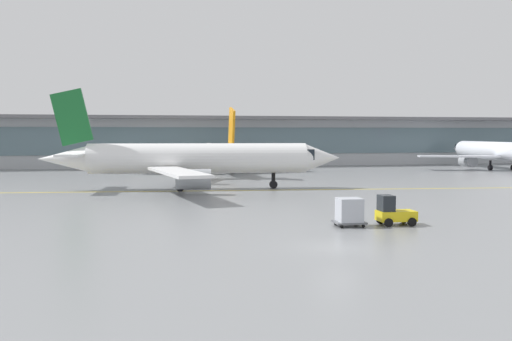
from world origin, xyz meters
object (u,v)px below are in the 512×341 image
object	(u,v)px
gate_airplane_1	(218,154)
baggage_tug	(393,212)
gate_airplane_2	(497,151)
taxiing_regional_jet	(195,159)
cargo_dolly_lead	(349,211)

from	to	relation	value
gate_airplane_1	baggage_tug	world-z (taller)	gate_airplane_1
gate_airplane_2	baggage_tug	world-z (taller)	gate_airplane_2
gate_airplane_1	taxiing_regional_jet	size ratio (longest dim) A/B	0.88
taxiing_regional_jet	baggage_tug	size ratio (longest dim) A/B	12.92
taxiing_regional_jet	gate_airplane_2	bearing A→B (deg)	29.39
gate_airplane_1	gate_airplane_2	size ratio (longest dim) A/B	0.95
baggage_tug	taxiing_regional_jet	bearing A→B (deg)	114.16
gate_airplane_2	taxiing_regional_jet	bearing A→B (deg)	116.80
gate_airplane_2	cargo_dolly_lead	size ratio (longest dim) A/B	14.79
taxiing_regional_jet	baggage_tug	xyz separation A→B (m)	(11.16, -27.70, -2.51)
gate_airplane_2	baggage_tug	xyz separation A→B (m)	(-44.30, -51.72, -2.28)
gate_airplane_2	gate_airplane_1	bearing A→B (deg)	91.37
taxiing_regional_jet	cargo_dolly_lead	distance (m)	28.81
gate_airplane_2	baggage_tug	distance (m)	68.13
cargo_dolly_lead	gate_airplane_2	bearing A→B (deg)	49.60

